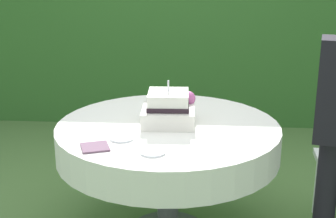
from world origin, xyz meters
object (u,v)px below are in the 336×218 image
Objects in this scene: napkin_stack at (95,147)px; serving_plate_near at (153,152)px; cake_table at (168,141)px; wedding_cake at (169,109)px; serving_plate_far at (122,138)px.

serving_plate_near is at bearing -8.38° from napkin_stack.
cake_table is at bearing 47.91° from napkin_stack.
napkin_stack is (-0.33, 0.05, -0.00)m from serving_plate_near.
napkin_stack is at bearing -130.05° from wedding_cake.
wedding_cake reaches higher than serving_plate_far.
serving_plate_near is (-0.05, -0.50, -0.09)m from wedding_cake.
serving_plate_near and serving_plate_far have the same top height.
wedding_cake is at bearing 83.15° from cake_table.
napkin_stack is (-0.38, -0.45, -0.09)m from wedding_cake.
wedding_cake is 0.59m from napkin_stack.
serving_plate_near reaches higher than napkin_stack.
cake_table is 10.01× the size of serving_plate_far.
napkin_stack is at bearing 171.62° from serving_plate_near.
wedding_cake is at bearing 49.95° from napkin_stack.
cake_table is at bearing -96.85° from wedding_cake.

